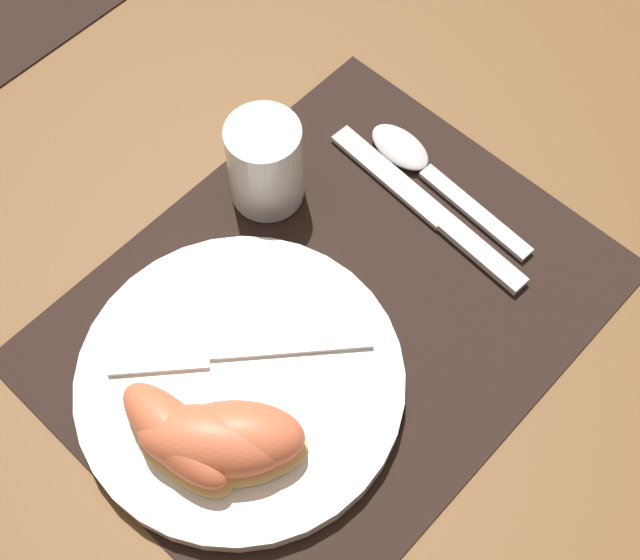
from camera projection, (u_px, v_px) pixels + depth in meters
name	position (u px, v px, depth m)	size (l,w,h in m)	color
ground_plane	(328.00, 314.00, 0.70)	(3.00, 3.00, 0.00)	brown
placemat	(328.00, 313.00, 0.70)	(0.42, 0.33, 0.00)	black
plate	(241.00, 382.00, 0.66)	(0.24, 0.24, 0.02)	white
juice_glass	(265.00, 167.00, 0.72)	(0.06, 0.06, 0.08)	silver
knife	(431.00, 210.00, 0.74)	(0.03, 0.21, 0.01)	silver
spoon	(420.00, 164.00, 0.76)	(0.04, 0.18, 0.01)	silver
fork	(220.00, 351.00, 0.66)	(0.16, 0.15, 0.00)	silver
citrus_wedge_0	(177.00, 438.00, 0.61)	(0.04, 0.10, 0.04)	#F4DB84
citrus_wedge_1	(212.00, 442.00, 0.61)	(0.10, 0.12, 0.05)	#F4DB84
citrus_wedge_2	(238.00, 437.00, 0.61)	(0.10, 0.11, 0.05)	#F4DB84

